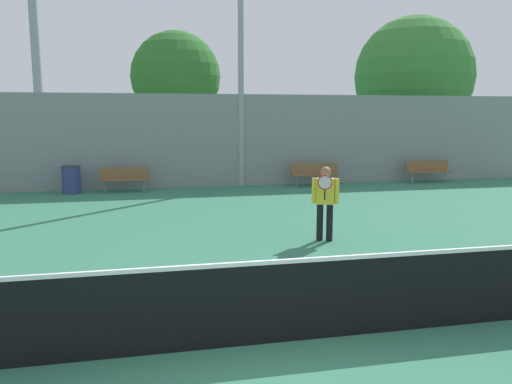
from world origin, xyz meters
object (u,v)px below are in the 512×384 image
object	(u,v)px
tree_dark_dense	(413,76)
tennis_net	(252,303)
trash_bin	(71,180)
tree_green_broad	(176,77)
bench_courtside_far	(315,172)
light_pole_far_right	(241,10)
bench_courtside_near	(124,177)
bench_by_gate	(428,169)
tennis_player	(325,199)
light_pole_near_left	(35,34)

from	to	relation	value
tree_dark_dense	tennis_net	bearing A→B (deg)	-123.74
trash_bin	tree_green_broad	distance (m)	7.69
bench_courtside_far	light_pole_far_right	size ratio (longest dim) A/B	0.18
bench_courtside_far	tree_green_broad	bearing A→B (deg)	132.72
bench_courtside_near	light_pole_far_right	distance (m)	7.40
tennis_net	bench_courtside_far	distance (m)	13.57
tree_green_broad	tree_dark_dense	xyz separation A→B (m)	(11.63, -0.29, 0.19)
bench_by_gate	tree_dark_dense	world-z (taller)	tree_dark_dense
tennis_player	bench_courtside_far	distance (m)	8.48
bench_by_gate	light_pole_near_left	distance (m)	15.56
bench_courtside_far	light_pole_near_left	distance (m)	11.13
bench_courtside_far	bench_by_gate	size ratio (longest dim) A/B	1.03
trash_bin	light_pole_near_left	bearing A→B (deg)	135.99
light_pole_far_right	trash_bin	world-z (taller)	light_pole_far_right
tennis_player	trash_bin	bearing A→B (deg)	150.25
bench_courtside_far	tree_green_broad	distance (m)	8.17
light_pole_far_right	tree_dark_dense	size ratio (longest dim) A/B	1.44
light_pole_far_right	tree_dark_dense	world-z (taller)	light_pole_far_right
light_pole_far_right	tennis_net	bearing A→B (deg)	-99.80
bench_by_gate	light_pole_near_left	world-z (taller)	light_pole_near_left
bench_courtside_far	tree_green_broad	size ratio (longest dim) A/B	0.29
tennis_net	bench_courtside_near	size ratio (longest dim) A/B	6.36
tennis_player	trash_bin	distance (m)	10.26
tennis_net	trash_bin	bearing A→B (deg)	106.87
tennis_net	light_pole_far_right	size ratio (longest dim) A/B	0.99
tennis_player	bench_courtside_near	xyz separation A→B (m)	(-4.56, 8.09, -0.39)
tennis_net	bench_by_gate	distance (m)	15.98
bench_by_gate	tree_green_broad	distance (m)	11.69
trash_bin	tennis_player	bearing A→B (deg)	-51.85
trash_bin	tree_green_broad	bearing A→B (deg)	53.46
light_pole_near_left	light_pole_far_right	bearing A→B (deg)	-2.85
bench_courtside_near	tree_green_broad	distance (m)	6.90
bench_courtside_near	tree_green_broad	xyz separation A→B (m)	(2.17, 5.30, 3.85)
tennis_player	bench_courtside_near	distance (m)	9.29
light_pole_near_left	tree_dark_dense	bearing A→B (deg)	13.47
bench_by_gate	tennis_player	bearing A→B (deg)	-132.06
light_pole_near_left	bench_courtside_far	bearing A→B (deg)	-5.86
tennis_net	light_pole_far_right	bearing A→B (deg)	80.20
tennis_net	light_pole_near_left	distance (m)	15.30
light_pole_near_left	bench_by_gate	bearing A→B (deg)	-3.96
tennis_net	tennis_player	distance (m)	5.18
light_pole_far_right	light_pole_near_left	bearing A→B (deg)	177.15
tree_green_broad	light_pole_near_left	bearing A→B (deg)	-139.65
light_pole_near_left	tree_green_broad	world-z (taller)	light_pole_near_left
bench_courtside_near	bench_by_gate	bearing A→B (deg)	0.00
light_pole_near_left	bench_courtside_near	bearing A→B (deg)	-19.62
bench_by_gate	tennis_net	bearing A→B (deg)	-127.93
tennis_player	light_pole_near_left	world-z (taller)	light_pole_near_left
bench_courtside_near	bench_courtside_far	bearing A→B (deg)	0.00
light_pole_near_left	tree_dark_dense	distance (m)	17.16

